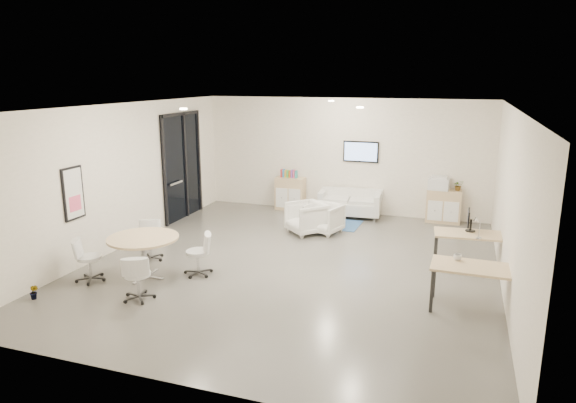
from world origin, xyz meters
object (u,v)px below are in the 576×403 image
(sideboard_left, at_px, (290,194))
(armchair_left, at_px, (306,216))
(desk_rear, at_px, (470,237))
(round_table, at_px, (143,241))
(sideboard_right, at_px, (444,206))
(desk_front, at_px, (477,271))
(loveseat, at_px, (350,204))
(armchair_right, at_px, (324,217))

(sideboard_left, xyz_separation_m, armchair_left, (1.12, -2.10, -0.04))
(desk_rear, xyz_separation_m, round_table, (-5.87, -2.58, 0.09))
(sideboard_left, distance_m, armchair_left, 2.38)
(sideboard_left, distance_m, round_table, 5.94)
(sideboard_right, xyz_separation_m, desk_front, (0.73, -5.32, 0.25))
(sideboard_right, bearing_deg, loveseat, -175.71)
(sideboard_right, height_order, desk_front, sideboard_right)
(armchair_right, relative_size, desk_front, 0.54)
(desk_front, bearing_deg, armchair_right, 137.14)
(sideboard_left, relative_size, round_table, 0.70)
(armchair_left, distance_m, desk_front, 5.04)
(loveseat, bearing_deg, sideboard_left, 169.21)
(sideboard_right, distance_m, armchair_left, 3.78)
(armchair_left, bearing_deg, loveseat, 114.29)
(armchair_left, xyz_separation_m, desk_front, (3.87, -3.22, 0.26))
(armchair_left, bearing_deg, desk_rear, 26.36)
(armchair_left, height_order, round_table, armchair_left)
(sideboard_left, xyz_separation_m, loveseat, (1.79, -0.18, -0.13))
(sideboard_right, relative_size, round_table, 0.66)
(desk_rear, distance_m, round_table, 6.41)
(sideboard_right, xyz_separation_m, loveseat, (-2.47, -0.19, -0.10))
(round_table, bearing_deg, loveseat, 63.93)
(loveseat, relative_size, armchair_left, 2.05)
(sideboard_right, xyz_separation_m, round_table, (-5.24, -5.85, 0.29))
(desk_front, bearing_deg, sideboard_right, 99.25)
(loveseat, height_order, round_table, round_table)
(desk_rear, bearing_deg, sideboard_right, 95.91)
(loveseat, xyz_separation_m, armchair_left, (-0.67, -1.92, 0.08))
(sideboard_right, xyz_separation_m, armchair_left, (-3.14, -2.10, -0.01))
(armchair_right, distance_m, desk_front, 4.87)
(desk_front, bearing_deg, desk_rear, 94.33)
(loveseat, distance_m, round_table, 6.32)
(sideboard_left, bearing_deg, desk_rear, -33.79)
(desk_front, height_order, round_table, round_table)
(sideboard_left, distance_m, loveseat, 1.81)
(sideboard_left, height_order, sideboard_right, sideboard_left)
(sideboard_left, bearing_deg, round_table, -99.50)
(armchair_left, xyz_separation_m, armchair_right, (0.40, 0.17, -0.03))
(sideboard_left, xyz_separation_m, round_table, (-0.98, -5.85, 0.26))
(sideboard_left, bearing_deg, armchair_left, -61.91)
(armchair_left, relative_size, desk_rear, 0.60)
(armchair_right, height_order, desk_rear, armchair_right)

